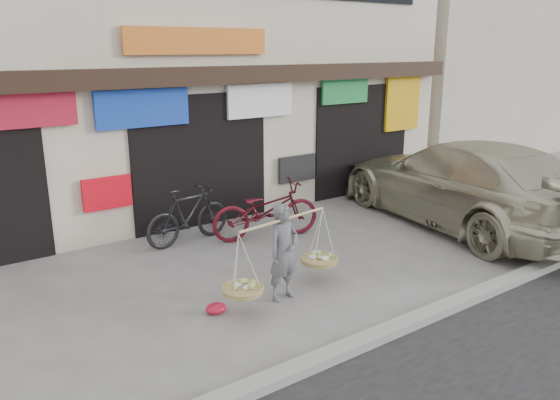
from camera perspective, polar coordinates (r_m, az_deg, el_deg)
ground at (r=8.84m, az=2.84°, el=-8.26°), size 70.00×70.00×0.00m
kerb at (r=7.52m, az=12.58°, el=-12.70°), size 70.00×0.25×0.12m
shophouse_block at (r=13.69m, az=-14.43°, el=14.63°), size 14.00×6.32×7.00m
neighbor_east at (r=22.83m, az=19.33°, el=13.86°), size 12.00×7.00×6.40m
street_vendor at (r=7.95m, az=0.37°, el=-5.91°), size 2.10×0.78×1.45m
bike_1 at (r=10.40m, az=-9.57°, el=-1.57°), size 1.85×0.73×1.08m
bike_2 at (r=10.51m, az=-1.51°, el=-1.07°), size 2.25×1.25×1.12m
suv at (r=11.91m, az=18.53°, el=1.74°), size 3.43×6.41×1.77m
red_bag at (r=7.81m, az=-6.69°, el=-11.18°), size 0.31×0.25×0.14m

